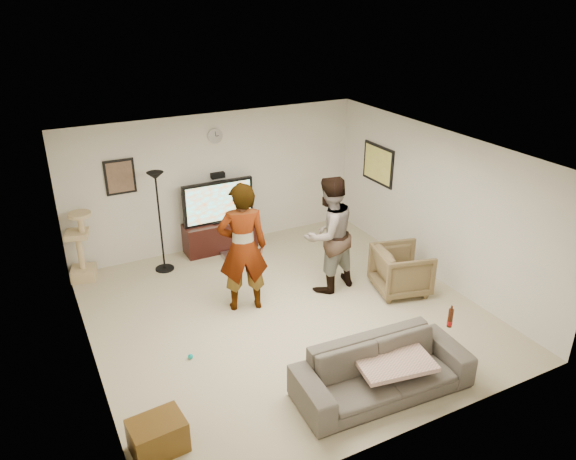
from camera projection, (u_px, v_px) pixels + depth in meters
name	position (u px, v px, depth m)	size (l,w,h in m)	color
floor	(286.00, 314.00, 8.25)	(5.50, 5.50, 0.02)	tan
ceiling	(285.00, 152.00, 7.22)	(5.50, 5.50, 0.02)	white
wall_back	(217.00, 181.00, 9.97)	(5.50, 0.04, 2.50)	silver
wall_front	(409.00, 341.00, 5.51)	(5.50, 0.04, 2.50)	silver
wall_left	(82.00, 282.00, 6.59)	(0.04, 5.50, 2.50)	silver
wall_right	(436.00, 205.00, 8.88)	(0.04, 5.50, 2.50)	silver
wall_clock	(215.00, 136.00, 9.59)	(0.26, 0.26, 0.04)	silver
wall_speaker	(218.00, 175.00, 9.86)	(0.25, 0.10, 0.10)	black
picture_back	(120.00, 177.00, 9.10)	(0.42, 0.03, 0.52)	brown
picture_right	(378.00, 164.00, 10.07)	(0.03, 0.78, 0.62)	#E3D761
tv_stand	(220.00, 235.00, 10.13)	(1.33, 0.45, 0.55)	black
console_box	(234.00, 255.00, 9.95)	(0.40, 0.30, 0.07)	#B5B5B5
tv	(218.00, 202.00, 9.86)	(1.31, 0.08, 0.78)	black
tv_screen	(219.00, 203.00, 9.82)	(1.21, 0.01, 0.69)	#3DE5DD
floor_lamp	(160.00, 223.00, 9.16)	(0.32, 0.32, 1.76)	black
cat_tree	(79.00, 246.00, 8.97)	(0.39, 0.39, 1.21)	tan
person_left	(243.00, 248.00, 8.01)	(0.73, 0.48, 2.01)	#9C9C9C
person_right	(329.00, 235.00, 8.56)	(0.92, 0.72, 1.90)	navy
sofa	(383.00, 370.00, 6.54)	(2.15, 0.84, 0.63)	#4F4941
throw_blanket	(392.00, 359.00, 6.55)	(0.90, 0.70, 0.06)	#D6AA96
beer_bottle	(450.00, 318.00, 6.77)	(0.06, 0.06, 0.25)	#3E190A
armchair	(401.00, 270.00, 8.71)	(0.80, 0.82, 0.75)	brown
side_table	(158.00, 436.00, 5.76)	(0.56, 0.42, 0.38)	#533813
toy_ball	(190.00, 356.00, 7.23)	(0.07, 0.07, 0.07)	#01A7A0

